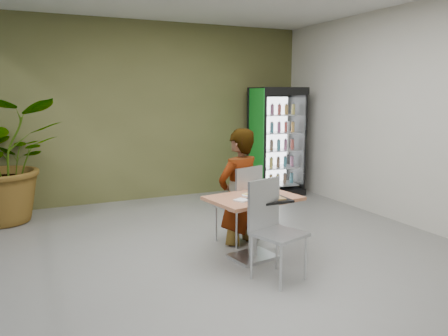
{
  "coord_description": "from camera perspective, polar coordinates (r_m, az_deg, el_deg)",
  "views": [
    {
      "loc": [
        -2.08,
        -4.29,
        1.93
      ],
      "look_at": [
        0.17,
        0.64,
        1.0
      ],
      "focal_mm": 35.0,
      "sensor_mm": 36.0,
      "label": 1
    }
  ],
  "objects": [
    {
      "name": "chair_near",
      "position": [
        4.62,
        6.2,
        -6.9
      ],
      "size": [
        0.58,
        0.58,
        1.04
      ],
      "rotation": [
        0.0,
        0.0,
        0.31
      ],
      "color": "#B4B6B9",
      "rests_on": "ground"
    },
    {
      "name": "seated_woman",
      "position": [
        5.63,
        1.94,
        -3.95
      ],
      "size": [
        0.76,
        0.61,
        1.8
      ],
      "primitive_type": "imported",
      "rotation": [
        0.0,
        0.0,
        3.45
      ],
      "color": "black",
      "rests_on": "ground"
    },
    {
      "name": "chair_far",
      "position": [
        5.6,
        2.48,
        -4.02
      ],
      "size": [
        0.57,
        0.57,
        1.02
      ],
      "rotation": [
        0.0,
        0.0,
        3.45
      ],
      "color": "#B4B6B9",
      "rests_on": "ground"
    },
    {
      "name": "pizza_plate",
      "position": [
        5.11,
        3.51,
        -3.44
      ],
      "size": [
        0.29,
        0.29,
        0.03
      ],
      "color": "white",
      "rests_on": "dining_table"
    },
    {
      "name": "potted_plant",
      "position": [
        7.29,
        -26.81,
        0.86
      ],
      "size": [
        1.79,
        1.58,
        1.88
      ],
      "primitive_type": "imported",
      "rotation": [
        0.0,
        0.0,
        0.07
      ],
      "color": "#265A24",
      "rests_on": "ground"
    },
    {
      "name": "cafeteria_tray",
      "position": [
        4.86,
        6.07,
        -4.22
      ],
      "size": [
        0.43,
        0.31,
        0.02
      ],
      "primitive_type": "cube",
      "rotation": [
        0.0,
        0.0,
        0.0
      ],
      "color": "black",
      "rests_on": "dining_table"
    },
    {
      "name": "soda_cup",
      "position": [
        5.16,
        5.99,
        -2.55
      ],
      "size": [
        0.1,
        0.1,
        0.18
      ],
      "color": "white",
      "rests_on": "dining_table"
    },
    {
      "name": "beverage_fridge",
      "position": [
        8.45,
        6.96,
        3.48
      ],
      "size": [
        1.0,
        0.81,
        2.04
      ],
      "rotation": [
        0.0,
        0.0,
        -0.11
      ],
      "color": "black",
      "rests_on": "ground"
    },
    {
      "name": "napkin_stack",
      "position": [
        4.86,
        2.33,
        -4.22
      ],
      "size": [
        0.19,
        0.19,
        0.02
      ],
      "primitive_type": "cube",
      "rotation": [
        0.0,
        0.0,
        0.48
      ],
      "color": "white",
      "rests_on": "dining_table"
    },
    {
      "name": "room_envelope",
      "position": [
        4.78,
        1.38,
        5.78
      ],
      "size": [
        6.0,
        7.0,
        3.2
      ],
      "primitive_type": null,
      "color": "beige",
      "rests_on": "ground"
    },
    {
      "name": "ground",
      "position": [
        5.15,
        1.3,
        -12.29
      ],
      "size": [
        7.0,
        7.0,
        0.0
      ],
      "primitive_type": "plane",
      "color": "slate",
      "rests_on": "ground"
    },
    {
      "name": "dining_table",
      "position": [
        5.12,
        3.83,
        -6.07
      ],
      "size": [
        1.11,
        0.85,
        0.75
      ],
      "rotation": [
        0.0,
        0.0,
        0.16
      ],
      "color": "#B9754F",
      "rests_on": "ground"
    }
  ]
}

